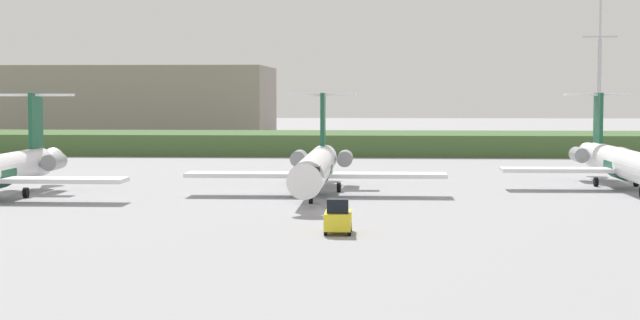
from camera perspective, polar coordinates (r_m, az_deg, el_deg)
ground_plane at (r=108.79m, az=0.46°, el=-1.04°), size 500.00×500.00×0.00m
grass_berm at (r=153.94m, az=1.27°, el=0.94°), size 320.00×20.00×3.05m
regional_jet_second at (r=92.55m, az=-0.18°, el=-0.31°), size 22.81×31.00×9.00m
regional_jet_third at (r=102.01m, az=16.14°, el=-0.08°), size 22.81×31.00×9.00m
antenna_mast at (r=135.80m, az=15.04°, el=4.07°), size 4.40×0.50×24.50m
distant_hangar at (r=198.55m, az=-11.39°, el=3.04°), size 59.40×29.64×13.69m
baggage_tug at (r=66.89m, az=0.99°, el=-3.21°), size 1.72×3.20×2.30m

